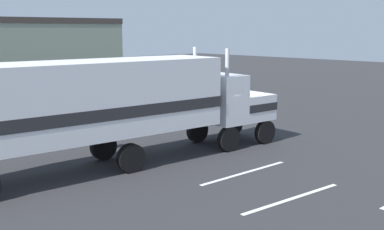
% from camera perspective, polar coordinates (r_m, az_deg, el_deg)
% --- Properties ---
extents(ground_plane, '(120.00, 120.00, 0.00)m').
position_cam_1_polar(ground_plane, '(22.18, 4.85, -3.32)').
color(ground_plane, '#2D2D30').
extents(lane_stripe_near, '(4.40, 0.52, 0.01)m').
position_cam_1_polar(lane_stripe_near, '(17.52, 6.52, -7.10)').
color(lane_stripe_near, silver).
rests_on(lane_stripe_near, ground_plane).
extents(lane_stripe_mid, '(4.38, 0.77, 0.01)m').
position_cam_1_polar(lane_stripe_mid, '(15.23, 12.30, -10.02)').
color(lane_stripe_mid, silver).
rests_on(lane_stripe_mid, ground_plane).
extents(semi_truck, '(14.36, 4.33, 4.50)m').
position_cam_1_polar(semi_truck, '(18.08, -9.16, 1.59)').
color(semi_truck, white).
rests_on(semi_truck, ground_plane).
extents(person_bystander, '(0.34, 0.46, 1.63)m').
position_cam_1_polar(person_bystander, '(20.72, -11.49, -1.95)').
color(person_bystander, '#2D3347').
rests_on(person_bystander, ground_plane).
extents(parked_bus, '(11.23, 3.86, 3.40)m').
position_cam_1_polar(parked_bus, '(29.63, -10.87, 4.07)').
color(parked_bus, silver).
rests_on(parked_bus, ground_plane).
extents(building_backdrop, '(15.34, 7.89, 6.30)m').
position_cam_1_polar(building_backdrop, '(43.99, -18.87, 7.43)').
color(building_backdrop, gray).
rests_on(building_backdrop, ground_plane).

